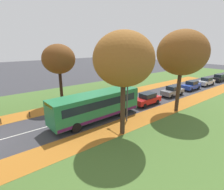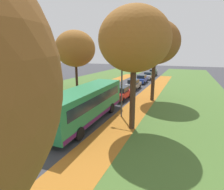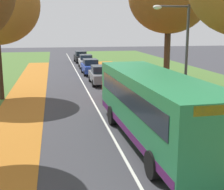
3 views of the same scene
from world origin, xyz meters
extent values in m
cube|color=#B26B23|center=(-4.60, 14.00, 0.01)|extent=(2.80, 60.00, 0.00)
cube|color=#476B2D|center=(9.20, 20.00, 0.00)|extent=(12.00, 90.00, 0.01)
cube|color=#B26B23|center=(4.60, 14.00, 0.01)|extent=(2.80, 60.00, 0.00)
cube|color=silver|center=(0.00, 20.00, 0.00)|extent=(0.12, 80.00, 0.01)
cylinder|color=#382619|center=(-6.22, 20.64, 2.10)|extent=(0.38, 0.38, 4.19)
cylinder|color=#422D1E|center=(5.58, 19.85, 2.46)|extent=(0.44, 0.44, 4.91)
cylinder|color=#47474C|center=(4.00, 12.89, 3.00)|extent=(0.14, 0.14, 6.00)
cylinder|color=#47474C|center=(3.20, 12.89, 5.90)|extent=(1.60, 0.10, 0.10)
ellipsoid|color=silver|center=(2.40, 12.89, 5.85)|extent=(0.44, 0.28, 0.20)
cube|color=#237A47|center=(1.61, 10.63, 1.73)|extent=(2.87, 10.48, 2.50)
cube|color=#19232D|center=(1.80, 5.49, 2.08)|extent=(2.30, 0.18, 1.30)
cube|color=#19232D|center=(1.61, 10.63, 2.13)|extent=(2.87, 9.24, 0.80)
cube|color=#4C1951|center=(1.61, 10.63, 0.66)|extent=(2.89, 10.28, 0.32)
cube|color=yellow|center=(1.80, 5.47, 2.80)|extent=(1.75, 0.14, 0.28)
cylinder|color=black|center=(2.91, 7.45, 0.48)|extent=(0.33, 0.97, 0.96)
cylinder|color=black|center=(0.54, 7.36, 0.48)|extent=(0.33, 0.97, 0.96)
cylinder|color=black|center=(2.69, 13.53, 0.48)|extent=(0.33, 0.97, 0.96)
cylinder|color=black|center=(0.32, 13.44, 0.48)|extent=(0.33, 0.97, 0.96)
cube|color=#B21919|center=(1.78, 18.71, 0.67)|extent=(1.70, 4.20, 0.70)
cube|color=#19232D|center=(1.78, 18.86, 1.32)|extent=(1.45, 2.02, 0.60)
cylinder|color=black|center=(2.56, 17.40, 0.32)|extent=(0.22, 0.64, 0.64)
cylinder|color=black|center=(1.00, 17.40, 0.32)|extent=(0.22, 0.64, 0.64)
cylinder|color=black|center=(2.56, 20.01, 0.32)|extent=(0.22, 0.64, 0.64)
cylinder|color=black|center=(1.00, 20.01, 0.32)|extent=(0.22, 0.64, 0.64)
cube|color=slate|center=(1.49, 25.27, 0.67)|extent=(1.72, 4.21, 0.70)
cube|color=#19232D|center=(1.49, 25.42, 1.32)|extent=(1.45, 2.02, 0.60)
cylinder|color=black|center=(2.26, 23.97, 0.32)|extent=(0.22, 0.64, 0.64)
cylinder|color=black|center=(0.70, 23.97, 0.32)|extent=(0.22, 0.64, 0.64)
cylinder|color=black|center=(2.27, 26.57, 0.32)|extent=(0.22, 0.64, 0.64)
cylinder|color=black|center=(0.71, 26.58, 0.32)|extent=(0.22, 0.64, 0.64)
cube|color=#233D9E|center=(1.35, 31.42, 0.67)|extent=(1.76, 4.22, 0.70)
cube|color=#19232D|center=(1.34, 31.57, 1.32)|extent=(1.47, 2.04, 0.60)
cylinder|color=black|center=(2.15, 30.13, 0.32)|extent=(0.23, 0.64, 0.64)
cylinder|color=black|center=(0.58, 30.11, 0.32)|extent=(0.23, 0.64, 0.64)
cylinder|color=black|center=(2.11, 32.73, 0.32)|extent=(0.23, 0.64, 0.64)
cylinder|color=black|center=(0.55, 32.71, 0.32)|extent=(0.23, 0.64, 0.64)
cube|color=#B7BABF|center=(1.44, 37.10, 0.67)|extent=(1.80, 4.24, 0.70)
cube|color=#19232D|center=(1.44, 37.25, 1.32)|extent=(1.49, 2.05, 0.60)
cylinder|color=black|center=(2.19, 35.78, 0.32)|extent=(0.24, 0.65, 0.64)
cylinder|color=black|center=(0.63, 35.82, 0.32)|extent=(0.24, 0.65, 0.64)
cylinder|color=black|center=(2.25, 38.38, 0.32)|extent=(0.24, 0.65, 0.64)
cylinder|color=black|center=(0.69, 38.42, 0.32)|extent=(0.24, 0.65, 0.64)
cube|color=black|center=(1.35, 43.37, 0.67)|extent=(1.82, 4.25, 0.70)
cube|color=#19232D|center=(1.35, 43.52, 1.32)|extent=(1.50, 2.06, 0.60)
cylinder|color=black|center=(2.17, 42.09, 0.32)|extent=(0.24, 0.65, 0.64)
cylinder|color=black|center=(0.61, 42.05, 0.32)|extent=(0.24, 0.65, 0.64)
cylinder|color=black|center=(2.09, 44.70, 0.32)|extent=(0.24, 0.65, 0.64)
cylinder|color=black|center=(0.53, 44.65, 0.32)|extent=(0.24, 0.65, 0.64)
camera|label=1|loc=(16.59, 0.84, 7.96)|focal=28.00mm
camera|label=2|loc=(9.34, -1.79, 5.95)|focal=28.00mm
camera|label=3|loc=(-2.53, -1.75, 4.89)|focal=50.00mm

